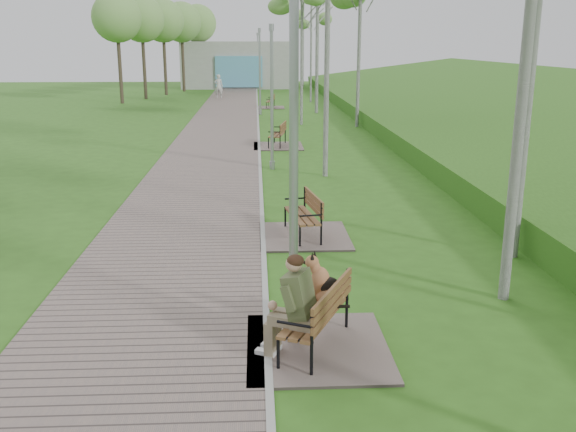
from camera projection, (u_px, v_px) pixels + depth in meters
name	position (u px, v px, depth m)	size (l,w,h in m)	color
ground	(268.00, 352.00, 8.52)	(120.00, 120.00, 0.00)	#305D1A
walkway	(220.00, 132.00, 29.15)	(3.50, 67.00, 0.04)	#72625C
kerb	(258.00, 131.00, 29.23)	(0.10, 67.00, 0.05)	#999993
embankment	(530.00, 135.00, 28.38)	(14.00, 70.00, 1.60)	#3B7B20
building_north	(239.00, 65.00, 57.04)	(10.00, 5.20, 4.00)	#9E9E99
bench_main	(311.00, 318.00, 8.44)	(1.89, 2.10, 1.65)	#72625C
bench_second	(303.00, 227.00, 13.48)	(1.87, 2.08, 1.15)	#72625C
bench_third	(277.00, 141.00, 25.11)	(1.91, 2.12, 1.17)	#72625C
bench_far	(270.00, 105.00, 39.87)	(1.64, 1.82, 1.00)	#72625C
lamp_post_near	(294.00, 170.00, 8.16)	(0.20, 0.20, 5.14)	#93959A
lamp_post_second	(272.00, 103.00, 20.20)	(0.17, 0.17, 4.52)	#93959A
lamp_post_third	(260.00, 75.00, 35.66)	(0.18, 0.18, 4.70)	#93959A
lamp_post_far	(258.00, 63.00, 55.98)	(0.18, 0.18, 4.73)	#93959A
pedestrian_near	(219.00, 86.00, 46.48)	(0.62, 0.41, 1.71)	beige
birch_distant_a	(311.00, 6.00, 42.00)	(2.25, 2.25, 7.94)	silver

